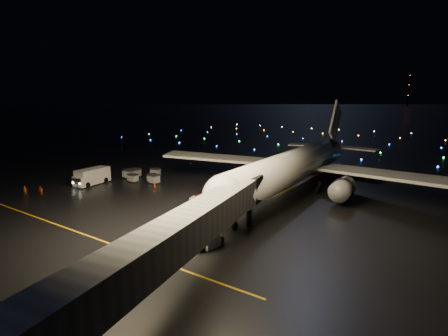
{
  "coord_description": "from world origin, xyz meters",
  "views": [
    {
      "loc": [
        36.56,
        -32.78,
        15.8
      ],
      "look_at": [
        5.83,
        12.0,
        5.0
      ],
      "focal_mm": 28.0,
      "sensor_mm": 36.0,
      "label": 1
    }
  ],
  "objects_px": {
    "crew_b": "(41,191)",
    "baggage_cart_3": "(135,173)",
    "crew_c": "(155,187)",
    "crew_a": "(25,190)",
    "baggage_cart_4": "(129,174)",
    "airliner": "(302,146)",
    "service_truck": "(93,176)",
    "baggage_cart_0": "(154,179)",
    "pushback_tug": "(201,236)",
    "baggage_cart_2": "(133,178)",
    "belt_loader": "(203,195)",
    "baggage_cart_1": "(155,172)"
  },
  "relations": [
    {
      "from": "baggage_cart_3",
      "to": "baggage_cart_4",
      "type": "distance_m",
      "value": 1.68
    },
    {
      "from": "belt_loader",
      "to": "crew_a",
      "type": "bearing_deg",
      "value": -172.0
    },
    {
      "from": "service_truck",
      "to": "crew_b",
      "type": "distance_m",
      "value": 9.83
    },
    {
      "from": "service_truck",
      "to": "baggage_cart_2",
      "type": "xyz_separation_m",
      "value": [
        4.88,
        5.37,
        -0.71
      ]
    },
    {
      "from": "service_truck",
      "to": "crew_b",
      "type": "xyz_separation_m",
      "value": [
        -0.28,
        -9.8,
        -0.72
      ]
    },
    {
      "from": "baggage_cart_0",
      "to": "baggage_cart_2",
      "type": "distance_m",
      "value": 4.42
    },
    {
      "from": "crew_b",
      "to": "baggage_cart_3",
      "type": "relative_size",
      "value": 0.76
    },
    {
      "from": "belt_loader",
      "to": "crew_c",
      "type": "distance_m",
      "value": 11.33
    },
    {
      "from": "belt_loader",
      "to": "baggage_cart_4",
      "type": "distance_m",
      "value": 23.57
    },
    {
      "from": "belt_loader",
      "to": "crew_a",
      "type": "height_order",
      "value": "belt_loader"
    },
    {
      "from": "baggage_cart_0",
      "to": "service_truck",
      "type": "bearing_deg",
      "value": -138.72
    },
    {
      "from": "belt_loader",
      "to": "crew_b",
      "type": "xyz_separation_m",
      "value": [
        -25.15,
        -11.61,
        -0.62
      ]
    },
    {
      "from": "pushback_tug",
      "to": "crew_b",
      "type": "distance_m",
      "value": 34.32
    },
    {
      "from": "crew_c",
      "to": "crew_a",
      "type": "bearing_deg",
      "value": -86.7
    },
    {
      "from": "baggage_cart_2",
      "to": "baggage_cart_3",
      "type": "distance_m",
      "value": 4.59
    },
    {
      "from": "pushback_tug",
      "to": "crew_b",
      "type": "height_order",
      "value": "pushback_tug"
    },
    {
      "from": "belt_loader",
      "to": "crew_b",
      "type": "relative_size",
      "value": 3.7
    },
    {
      "from": "baggage_cart_1",
      "to": "pushback_tug",
      "type": "bearing_deg",
      "value": -47.24
    },
    {
      "from": "baggage_cart_0",
      "to": "baggage_cart_4",
      "type": "height_order",
      "value": "baggage_cart_4"
    },
    {
      "from": "baggage_cart_0",
      "to": "pushback_tug",
      "type": "bearing_deg",
      "value": -30.13
    },
    {
      "from": "baggage_cart_0",
      "to": "baggage_cart_3",
      "type": "bearing_deg",
      "value": 169.62
    },
    {
      "from": "pushback_tug",
      "to": "baggage_cart_2",
      "type": "relative_size",
      "value": 2.17
    },
    {
      "from": "belt_loader",
      "to": "pushback_tug",
      "type": "bearing_deg",
      "value": -70.34
    },
    {
      "from": "baggage_cart_4",
      "to": "airliner",
      "type": "bearing_deg",
      "value": 4.08
    },
    {
      "from": "service_truck",
      "to": "baggage_cart_0",
      "type": "distance_m",
      "value": 11.34
    },
    {
      "from": "baggage_cart_3",
      "to": "pushback_tug",
      "type": "bearing_deg",
      "value": -45.29
    },
    {
      "from": "belt_loader",
      "to": "baggage_cart_0",
      "type": "height_order",
      "value": "belt_loader"
    },
    {
      "from": "crew_a",
      "to": "crew_b",
      "type": "distance_m",
      "value": 2.7
    },
    {
      "from": "airliner",
      "to": "baggage_cart_2",
      "type": "xyz_separation_m",
      "value": [
        -28.65,
        -13.67,
        -6.91
      ]
    },
    {
      "from": "airliner",
      "to": "crew_a",
      "type": "xyz_separation_m",
      "value": [
        -36.13,
        -30.22,
        -6.92
      ]
    },
    {
      "from": "baggage_cart_1",
      "to": "airliner",
      "type": "bearing_deg",
      "value": 3.4
    },
    {
      "from": "baggage_cart_3",
      "to": "baggage_cart_4",
      "type": "relative_size",
      "value": 0.96
    },
    {
      "from": "baggage_cart_2",
      "to": "service_truck",
      "type": "bearing_deg",
      "value": -132.65
    },
    {
      "from": "crew_a",
      "to": "crew_b",
      "type": "height_order",
      "value": "crew_a"
    },
    {
      "from": "crew_b",
      "to": "crew_c",
      "type": "xyz_separation_m",
      "value": [
        13.86,
        12.46,
        0.06
      ]
    },
    {
      "from": "baggage_cart_2",
      "to": "baggage_cart_4",
      "type": "height_order",
      "value": "baggage_cart_4"
    },
    {
      "from": "baggage_cart_1",
      "to": "baggage_cart_2",
      "type": "bearing_deg",
      "value": -95.76
    },
    {
      "from": "baggage_cart_4",
      "to": "baggage_cart_3",
      "type": "bearing_deg",
      "value": 78.38
    },
    {
      "from": "service_truck",
      "to": "baggage_cart_1",
      "type": "bearing_deg",
      "value": 63.25
    },
    {
      "from": "crew_a",
      "to": "crew_c",
      "type": "distance_m",
      "value": 21.29
    },
    {
      "from": "baggage_cart_0",
      "to": "baggage_cart_4",
      "type": "bearing_deg",
      "value": -177.64
    },
    {
      "from": "pushback_tug",
      "to": "baggage_cart_0",
      "type": "xyz_separation_m",
      "value": [
        -24.97,
        17.18,
        -0.07
      ]
    },
    {
      "from": "belt_loader",
      "to": "crew_a",
      "type": "xyz_separation_m",
      "value": [
        -27.47,
        -12.98,
        -0.62
      ]
    },
    {
      "from": "belt_loader",
      "to": "baggage_cart_1",
      "type": "bearing_deg",
      "value": 136.41
    },
    {
      "from": "crew_a",
      "to": "baggage_cart_2",
      "type": "xyz_separation_m",
      "value": [
        7.49,
        16.55,
        0.01
      ]
    },
    {
      "from": "service_truck",
      "to": "crew_c",
      "type": "xyz_separation_m",
      "value": [
        13.57,
        2.65,
        -0.66
      ]
    },
    {
      "from": "pushback_tug",
      "to": "baggage_cart_4",
      "type": "bearing_deg",
      "value": 158.71
    },
    {
      "from": "crew_a",
      "to": "service_truck",
      "type": "bearing_deg",
      "value": 35.25
    },
    {
      "from": "baggage_cart_0",
      "to": "baggage_cart_3",
      "type": "xyz_separation_m",
      "value": [
        -7.32,
        1.93,
        -0.01
      ]
    },
    {
      "from": "belt_loader",
      "to": "crew_b",
      "type": "height_order",
      "value": "belt_loader"
    }
  ]
}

